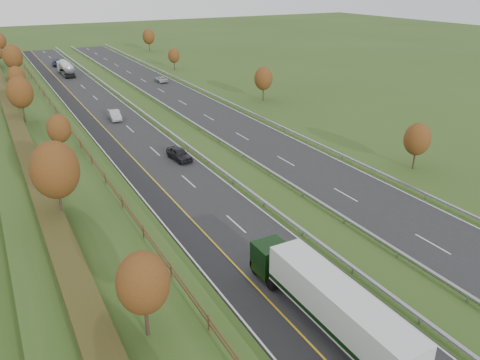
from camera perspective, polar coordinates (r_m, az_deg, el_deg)
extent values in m
plane|color=#2E4A1A|center=(76.08, -7.51, 6.11)|extent=(400.00, 400.00, 0.00)
cube|color=black|center=(78.35, -14.35, 6.10)|extent=(10.50, 200.00, 0.04)
cube|color=black|center=(83.70, -3.35, 7.90)|extent=(10.50, 200.00, 0.04)
cube|color=black|center=(77.57, -17.02, 5.63)|extent=(3.00, 200.00, 0.04)
cube|color=silver|center=(77.34, -17.96, 5.48)|extent=(0.15, 200.00, 0.01)
cube|color=gold|center=(77.86, -15.95, 5.84)|extent=(0.15, 200.00, 0.01)
cube|color=silver|center=(79.65, -10.85, 6.73)|extent=(0.15, 200.00, 0.01)
cube|color=silver|center=(81.74, -6.57, 7.42)|extent=(0.15, 200.00, 0.01)
cube|color=silver|center=(85.89, -0.29, 8.37)|extent=(0.15, 200.00, 0.01)
cube|color=silver|center=(38.01, 8.36, -12.99)|extent=(0.15, 4.00, 0.01)
cube|color=silver|center=(46.69, 22.40, -7.20)|extent=(0.15, 4.00, 0.01)
cube|color=silver|center=(46.49, -0.49, -5.36)|extent=(0.15, 4.00, 0.01)
cube|color=silver|center=(53.82, 12.75, -1.76)|extent=(0.15, 4.00, 0.01)
cube|color=silver|center=(56.27, -6.30, -0.15)|extent=(0.15, 4.00, 0.01)
cube|color=silver|center=(62.46, 5.60, 2.34)|extent=(0.15, 4.00, 0.01)
cube|color=silver|center=(66.77, -10.33, 3.48)|extent=(0.15, 4.00, 0.01)
cube|color=silver|center=(72.07, 0.25, 5.37)|extent=(0.15, 4.00, 0.01)
cube|color=silver|center=(77.71, -13.27, 6.09)|extent=(0.15, 4.00, 0.01)
cube|color=silver|center=(82.31, -3.84, 7.64)|extent=(0.15, 4.00, 0.01)
cube|color=silver|center=(88.93, -15.49, 8.05)|extent=(0.15, 4.00, 0.01)
cube|color=silver|center=(92.97, -7.04, 9.37)|extent=(0.15, 4.00, 0.01)
cube|color=silver|center=(100.32, -17.22, 9.55)|extent=(0.15, 4.00, 0.01)
cube|color=silver|center=(103.92, -9.60, 10.72)|extent=(0.15, 4.00, 0.01)
cube|color=silver|center=(111.85, -18.61, 10.74)|extent=(0.15, 4.00, 0.01)
cube|color=silver|center=(115.08, -11.68, 11.80)|extent=(0.15, 4.00, 0.01)
cube|color=silver|center=(123.46, -19.75, 11.70)|extent=(0.15, 4.00, 0.01)
cube|color=silver|center=(126.40, -13.40, 12.67)|extent=(0.15, 4.00, 0.01)
cube|color=silver|center=(135.14, -20.70, 12.49)|extent=(0.15, 4.00, 0.01)
cube|color=silver|center=(137.83, -14.85, 13.39)|extent=(0.15, 4.00, 0.01)
cube|color=silver|center=(146.87, -21.50, 13.16)|extent=(0.15, 4.00, 0.01)
cube|color=silver|center=(149.35, -16.08, 14.00)|extent=(0.15, 4.00, 0.01)
cube|color=silver|center=(158.64, -22.18, 13.72)|extent=(0.15, 4.00, 0.01)
cube|color=silver|center=(160.94, -17.14, 14.51)|extent=(0.15, 4.00, 0.01)
cube|color=silver|center=(170.45, -22.78, 14.21)|extent=(0.15, 4.00, 0.01)
cube|color=silver|center=(172.59, -18.06, 14.95)|extent=(0.15, 4.00, 0.01)
cube|color=#2E4A1A|center=(76.13, -23.88, 5.07)|extent=(12.00, 200.00, 2.00)
cube|color=#393C18|center=(75.61, -25.57, 5.90)|extent=(2.20, 180.00, 1.10)
cube|color=#422B19|center=(76.14, -20.73, 6.80)|extent=(0.08, 184.00, 0.10)
cube|color=#422B19|center=(76.04, -20.77, 7.09)|extent=(0.08, 184.00, 0.10)
cube|color=#422B19|center=(30.71, -3.82, -16.95)|extent=(0.12, 0.12, 1.20)
cube|color=#422B19|center=(35.54, -8.38, -10.83)|extent=(0.12, 0.12, 1.20)
cube|color=#422B19|center=(40.83, -11.68, -6.19)|extent=(0.12, 0.12, 1.20)
cube|color=#422B19|center=(46.44, -14.16, -2.63)|extent=(0.12, 0.12, 1.20)
cube|color=#422B19|center=(52.25, -16.09, 0.16)|extent=(0.12, 0.12, 1.20)
cube|color=#422B19|center=(58.20, -17.63, 2.38)|extent=(0.12, 0.12, 1.20)
cube|color=#422B19|center=(64.27, -18.88, 4.19)|extent=(0.12, 0.12, 1.20)
cube|color=#422B19|center=(70.41, -19.92, 5.68)|extent=(0.12, 0.12, 1.20)
cube|color=#422B19|center=(76.61, -20.80, 6.93)|extent=(0.12, 0.12, 1.20)
cube|color=#422B19|center=(82.85, -21.54, 7.99)|extent=(0.12, 0.12, 1.20)
cube|color=#422B19|center=(89.14, -22.19, 8.90)|extent=(0.12, 0.12, 1.20)
cube|color=#422B19|center=(95.45, -22.75, 9.69)|extent=(0.12, 0.12, 1.20)
cube|color=#422B19|center=(101.78, -23.25, 10.38)|extent=(0.12, 0.12, 1.20)
cube|color=#422B19|center=(108.14, -23.69, 10.99)|extent=(0.12, 0.12, 1.20)
cube|color=#422B19|center=(114.51, -24.08, 11.53)|extent=(0.12, 0.12, 1.20)
cube|color=#422B19|center=(120.89, -24.43, 12.01)|extent=(0.12, 0.12, 1.20)
cube|color=#422B19|center=(127.29, -24.75, 12.44)|extent=(0.12, 0.12, 1.20)
cube|color=#422B19|center=(133.69, -25.04, 12.84)|extent=(0.12, 0.12, 1.20)
cube|color=#422B19|center=(140.11, -25.30, 13.19)|extent=(0.12, 0.12, 1.20)
cube|color=#422B19|center=(146.53, -25.54, 13.52)|extent=(0.12, 0.12, 1.20)
cube|color=#422B19|center=(152.96, -25.76, 13.81)|extent=(0.12, 0.12, 1.20)
cube|color=#422B19|center=(159.40, -25.97, 14.09)|extent=(0.12, 0.12, 1.20)
cube|color=#422B19|center=(165.84, -26.16, 14.34)|extent=(0.12, 0.12, 1.20)
cube|color=#94979C|center=(79.69, -10.43, 7.19)|extent=(0.32, 200.00, 0.18)
cube|color=#94979C|center=(36.61, 21.05, -15.73)|extent=(0.10, 0.14, 0.56)
cube|color=#94979C|center=(40.32, 13.55, -10.69)|extent=(0.10, 0.14, 0.56)
cube|color=#94979C|center=(44.82, 7.63, -6.44)|extent=(0.10, 0.14, 0.56)
cube|color=#94979C|center=(49.90, 2.92, -2.96)|extent=(0.10, 0.14, 0.56)
cube|color=#94979C|center=(55.40, -0.86, -0.13)|extent=(0.10, 0.14, 0.56)
cube|color=#94979C|center=(61.20, -3.94, 2.17)|extent=(0.10, 0.14, 0.56)
cube|color=#94979C|center=(67.24, -6.48, 4.07)|extent=(0.10, 0.14, 0.56)
cube|color=#94979C|center=(73.44, -8.61, 5.64)|extent=(0.10, 0.14, 0.56)
cube|color=#94979C|center=(79.78, -10.41, 6.96)|extent=(0.10, 0.14, 0.56)
cube|color=#94979C|center=(86.22, -11.96, 8.08)|extent=(0.10, 0.14, 0.56)
cube|color=#94979C|center=(92.74, -13.29, 9.03)|extent=(0.10, 0.14, 0.56)
cube|color=#94979C|center=(99.33, -14.46, 9.86)|extent=(0.10, 0.14, 0.56)
cube|color=#94979C|center=(105.97, -15.48, 10.58)|extent=(0.10, 0.14, 0.56)
cube|color=#94979C|center=(112.65, -16.38, 11.21)|extent=(0.10, 0.14, 0.56)
cube|color=#94979C|center=(119.37, -17.19, 11.77)|extent=(0.10, 0.14, 0.56)
cube|color=#94979C|center=(126.12, -17.92, 12.27)|extent=(0.10, 0.14, 0.56)
cube|color=#94979C|center=(132.90, -18.57, 12.72)|extent=(0.10, 0.14, 0.56)
cube|color=#94979C|center=(139.69, -19.16, 13.12)|extent=(0.10, 0.14, 0.56)
cube|color=#94979C|center=(146.51, -19.70, 13.48)|extent=(0.10, 0.14, 0.56)
cube|color=#94979C|center=(153.34, -20.19, 13.81)|extent=(0.10, 0.14, 0.56)
cube|color=#94979C|center=(160.19, -20.64, 14.11)|extent=(0.10, 0.14, 0.56)
cube|color=#94979C|center=(167.05, -21.06, 14.38)|extent=(0.10, 0.14, 0.56)
cube|color=#94979C|center=(173.92, -21.44, 14.64)|extent=(0.10, 0.14, 0.56)
cube|color=#94979C|center=(81.35, -7.02, 7.74)|extent=(0.32, 200.00, 0.18)
cube|color=#94979C|center=(40.10, 25.98, -12.89)|extent=(0.10, 0.14, 0.56)
cube|color=#94979C|center=(43.51, 18.64, -8.58)|extent=(0.10, 0.14, 0.56)
cube|color=#94979C|center=(47.71, 12.61, -4.87)|extent=(0.10, 0.14, 0.56)
cube|color=#94979C|center=(52.51, 7.68, -1.74)|extent=(0.10, 0.14, 0.56)
cube|color=#94979C|center=(57.76, 3.61, 0.84)|extent=(0.10, 0.14, 0.56)
cube|color=#94979C|center=(63.35, 0.24, 2.99)|extent=(0.10, 0.14, 0.56)
cube|color=#94979C|center=(69.20, -2.58, 4.76)|extent=(0.10, 0.14, 0.56)
cube|color=#94979C|center=(75.24, -4.97, 6.25)|extent=(0.10, 0.14, 0.56)
cube|color=#94979C|center=(81.44, -7.00, 7.51)|extent=(0.10, 0.14, 0.56)
cube|color=#94979C|center=(87.76, -8.76, 8.58)|extent=(0.10, 0.14, 0.56)
cube|color=#94979C|center=(94.17, -10.29, 9.50)|extent=(0.10, 0.14, 0.56)
cube|color=#94979C|center=(100.67, -11.63, 10.30)|extent=(0.10, 0.14, 0.56)
cube|color=#94979C|center=(107.22, -12.81, 10.99)|extent=(0.10, 0.14, 0.56)
cube|color=#94979C|center=(113.83, -13.85, 11.60)|extent=(0.10, 0.14, 0.56)
cube|color=#94979C|center=(120.49, -14.79, 12.14)|extent=(0.10, 0.14, 0.56)
cube|color=#94979C|center=(127.18, -15.63, 12.62)|extent=(0.10, 0.14, 0.56)
cube|color=#94979C|center=(133.90, -16.39, 13.05)|extent=(0.10, 0.14, 0.56)
cube|color=#94979C|center=(140.65, -17.08, 13.44)|extent=(0.10, 0.14, 0.56)
cube|color=#94979C|center=(147.42, -17.71, 13.79)|extent=(0.10, 0.14, 0.56)
cube|color=#94979C|center=(154.22, -18.29, 14.10)|extent=(0.10, 0.14, 0.56)
cube|color=#94979C|center=(161.03, -18.81, 14.39)|extent=(0.10, 0.14, 0.56)
cube|color=#94979C|center=(167.85, -19.30, 14.66)|extent=(0.10, 0.14, 0.56)
cube|color=#94979C|center=(174.69, -19.75, 14.90)|extent=(0.10, 0.14, 0.56)
cube|color=#94979C|center=(86.10, 0.16, 8.80)|extent=(0.32, 200.00, 0.18)
cube|color=#94979C|center=(55.42, 21.68, -1.90)|extent=(0.10, 0.14, 0.56)
cube|color=#94979C|center=(64.27, 12.34, 2.73)|extent=(0.10, 0.14, 0.56)
cube|color=#94979C|center=(74.72, 5.39, 6.11)|extent=(0.10, 0.14, 0.56)
cube|color=#94979C|center=(86.18, 0.16, 8.58)|extent=(0.10, 0.14, 0.56)
cube|color=#94979C|center=(98.30, -3.86, 10.40)|extent=(0.10, 0.14, 0.56)
cube|color=#94979C|center=(110.87, -7.01, 11.79)|extent=(0.10, 0.14, 0.56)
cube|color=#94979C|center=(123.74, -9.54, 12.86)|extent=(0.10, 0.14, 0.56)
cube|color=#94979C|center=(136.84, -11.60, 13.72)|extent=(0.10, 0.14, 0.56)
cube|color=#94979C|center=(150.09, -13.31, 14.41)|extent=(0.10, 0.14, 0.56)
cube|color=#94979C|center=(163.48, -14.76, 14.97)|extent=(0.10, 0.14, 0.56)
cube|color=#94979C|center=(176.95, -15.98, 15.45)|extent=(0.10, 0.14, 0.56)
cylinder|color=#2D2116|center=(30.51, -11.31, -16.25)|extent=(0.24, 0.24, 2.43)
ellipsoid|color=#4D2910|center=(28.90, -11.74, -12.16)|extent=(3.24, 3.24, 4.05)
cylinder|color=#2D2116|center=(45.21, -20.98, -2.91)|extent=(0.24, 0.24, 3.15)
ellipsoid|color=#4D2910|center=(43.87, -21.63, 1.15)|extent=(4.20, 4.20, 5.25)
cylinder|color=#2D2116|center=(62.38, -20.90, 3.79)|extent=(0.24, 0.24, 2.16)
ellipsoid|color=#4D2910|center=(61.68, -21.22, 5.87)|extent=(2.88, 2.88, 3.60)
cylinder|color=#2D2116|center=(79.32, -24.86, 7.44)|extent=(0.24, 0.24, 2.88)
ellipsoid|color=#4D2910|center=(78.62, -25.25, 9.65)|extent=(3.84, 3.84, 4.80)
cylinder|color=#2D2116|center=(96.97, -25.32, 9.80)|extent=(0.24, 0.24, 2.34)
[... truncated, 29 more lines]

